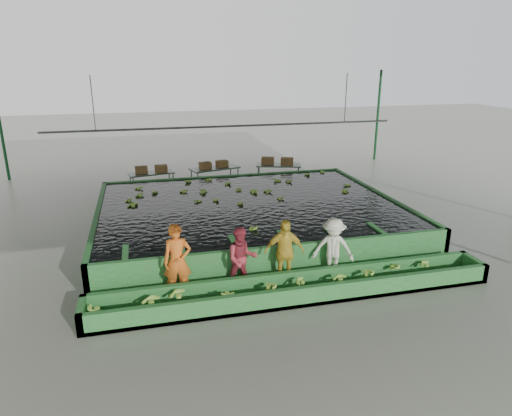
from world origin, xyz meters
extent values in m
plane|color=slate|center=(0.00, 0.00, 0.00)|extent=(80.00, 80.00, 0.00)
cube|color=gray|center=(0.00, 0.00, 5.00)|extent=(20.00, 22.00, 0.04)
cube|color=black|center=(0.00, 1.50, 0.85)|extent=(9.70, 7.70, 0.00)
cylinder|color=#59605B|center=(0.00, 5.00, 3.00)|extent=(0.08, 0.08, 14.00)
cylinder|color=#59605B|center=(-5.00, 5.00, 4.00)|extent=(0.04, 0.04, 2.00)
cylinder|color=#59605B|center=(5.00, 5.00, 4.00)|extent=(0.04, 0.04, 2.00)
imported|color=orange|center=(-2.78, -2.80, 0.92)|extent=(0.70, 0.48, 1.84)
imported|color=#A32E39|center=(-1.20, -2.80, 0.81)|extent=(0.80, 0.63, 1.62)
imported|color=gold|center=(-0.10, -2.80, 0.87)|extent=(1.08, 0.58, 1.74)
imported|color=beige|center=(1.24, -2.80, 0.83)|extent=(1.23, 1.00, 1.65)
camera|label=1|loc=(-3.41, -12.92, 5.49)|focal=32.00mm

